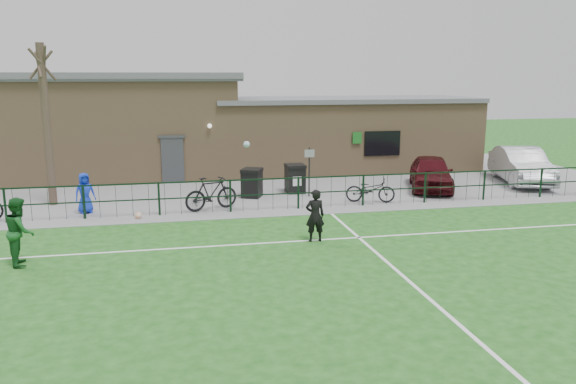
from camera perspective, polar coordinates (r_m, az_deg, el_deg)
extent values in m
plane|color=#195017|center=(13.09, 4.44, -10.02)|extent=(90.00, 90.00, 0.00)
cube|color=gray|center=(25.86, -3.76, 0.99)|extent=(34.00, 13.00, 0.02)
cube|color=white|center=(20.36, -1.57, -1.99)|extent=(28.00, 0.10, 0.01)
cube|color=white|center=(16.76, 0.69, -5.03)|extent=(28.00, 0.10, 0.01)
cube|color=white|center=(13.75, 12.59, -9.17)|extent=(0.10, 16.00, 0.01)
cube|color=black|center=(20.41, -1.68, -0.23)|extent=(28.00, 0.10, 1.20)
cylinder|color=#403127|center=(22.72, -23.31, 6.17)|extent=(0.30, 0.30, 6.00)
cube|color=black|center=(22.61, -3.68, 0.83)|extent=(0.97, 1.02, 1.07)
cube|color=black|center=(23.45, 0.72, 1.28)|extent=(0.76, 0.85, 1.10)
cylinder|color=black|center=(22.61, 2.17, 2.04)|extent=(0.06, 0.06, 2.00)
imported|color=#3F0B10|center=(24.90, 14.31, 1.92)|extent=(3.11, 4.54, 1.44)
imported|color=#ABADB3|center=(27.60, 22.61, 2.50)|extent=(2.97, 5.16, 1.61)
imported|color=black|center=(20.59, -7.81, -0.14)|extent=(2.11, 1.26, 1.23)
imported|color=black|center=(21.88, 8.37, 0.24)|extent=(1.99, 1.19, 0.99)
imported|color=#1634D1|center=(21.16, -19.94, -0.10)|extent=(0.84, 0.72, 1.45)
imported|color=black|center=(16.59, 2.76, -2.41)|extent=(0.58, 0.39, 1.58)
sphere|color=white|center=(19.30, -4.23, 4.86)|extent=(0.22, 0.22, 0.22)
imported|color=#185621|center=(16.14, -25.59, -3.60)|extent=(0.83, 0.98, 1.79)
sphere|color=white|center=(19.97, -14.96, -2.32)|extent=(0.24, 0.24, 0.24)
cube|color=#9C7D57|center=(28.55, -4.64, 5.53)|extent=(24.00, 5.00, 3.50)
cube|color=#9C7D57|center=(28.33, -17.53, 9.75)|extent=(11.52, 5.00, 1.20)
cube|color=#595B61|center=(28.31, -17.63, 11.20)|extent=(12.02, 5.40, 0.28)
cube|color=#595B61|center=(29.50, 5.67, 9.32)|extent=(13.44, 5.30, 0.22)
cube|color=#383A3D|center=(25.92, -11.64, 3.13)|extent=(1.00, 0.08, 2.10)
cube|color=black|center=(27.68, 9.56, 4.90)|extent=(1.80, 0.08, 1.20)
cube|color=#19661E|center=(27.16, 7.04, 5.48)|extent=(0.45, 0.04, 0.55)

